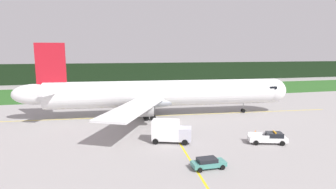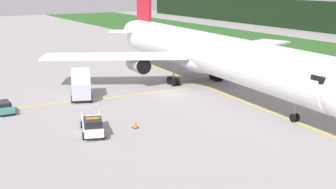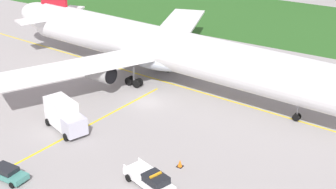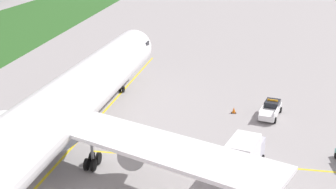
# 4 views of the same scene
# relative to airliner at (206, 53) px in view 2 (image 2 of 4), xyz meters

# --- Properties ---
(ground) EXTENTS (320.00, 320.00, 0.00)m
(ground) POSITION_rel_airliner_xyz_m (1.19, -6.95, -4.97)
(ground) COLOR gray
(taxiway_centerline_main) EXTENTS (80.16, 6.94, 0.01)m
(taxiway_centerline_main) POSITION_rel_airliner_xyz_m (0.48, -0.04, -4.97)
(taxiway_centerline_main) COLOR yellow
(taxiway_centerline_main) RESTS_ON ground
(taxiway_centerline_spur) EXTENTS (3.35, 36.84, 0.01)m
(taxiway_centerline_spur) POSITION_rel_airliner_xyz_m (-1.50, -20.95, -4.97)
(taxiway_centerline_spur) COLOR yellow
(taxiway_centerline_spur) RESTS_ON ground
(airliner) EXTENTS (61.04, 44.47, 16.02)m
(airliner) POSITION_rel_airliner_xyz_m (0.00, 0.00, 0.00)
(airliner) COLOR white
(airliner) RESTS_ON ground
(ops_pickup_truck) EXTENTS (6.10, 3.57, 1.94)m
(ops_pickup_truck) POSITION_rel_airliner_xyz_m (12.13, -22.42, -4.07)
(ops_pickup_truck) COLOR white
(ops_pickup_truck) RESTS_ON ground
(catering_truck) EXTENTS (6.57, 4.38, 3.75)m
(catering_truck) POSITION_rel_airliner_xyz_m (-2.67, -18.11, -3.11)
(catering_truck) COLOR silver
(catering_truck) RESTS_ON ground
(staff_car) EXTENTS (4.21, 2.01, 1.30)m
(staff_car) POSITION_rel_airliner_xyz_m (-0.57, -28.56, -4.27)
(staff_car) COLOR teal
(staff_car) RESTS_ON ground
(apron_cone) EXTENTS (0.64, 0.64, 0.80)m
(apron_cone) POSITION_rel_airliner_xyz_m (12.67, -17.81, -4.58)
(apron_cone) COLOR black
(apron_cone) RESTS_ON ground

